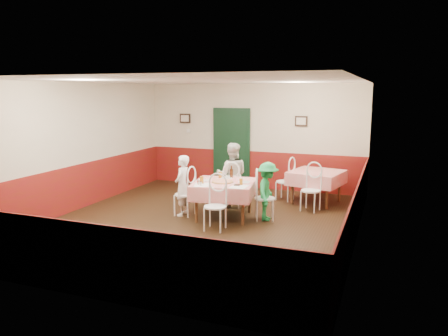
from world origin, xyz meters
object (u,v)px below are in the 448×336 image
(chair_near, at_px, (215,207))
(glass_a, at_px, (202,180))
(glass_b, at_px, (241,182))
(diner_far, at_px, (232,175))
(chair_left, at_px, (185,194))
(beer_bottle, at_px, (231,172))
(glass_c, at_px, (220,175))
(chair_second_b, at_px, (311,191))
(chair_right, at_px, (265,198))
(pizza, at_px, (223,182))
(diner_right, at_px, (267,191))
(second_table, at_px, (316,187))
(diner_left, at_px, (182,185))
(chair_far, at_px, (231,188))
(wallet, at_px, (237,185))
(main_table, at_px, (224,200))
(chair_second_a, at_px, (285,182))

(chair_near, height_order, glass_a, glass_a)
(glass_b, xyz_separation_m, diner_far, (-0.57, 1.05, -0.09))
(chair_left, bearing_deg, beer_bottle, 128.22)
(glass_c, distance_m, diner_far, 0.55)
(chair_second_b, xyz_separation_m, glass_a, (-1.96, -1.48, 0.38))
(chair_right, xyz_separation_m, pizza, (-0.85, -0.20, 0.32))
(beer_bottle, height_order, diner_right, diner_right)
(glass_a, bearing_deg, second_table, 48.76)
(pizza, xyz_separation_m, diner_left, (-0.88, -0.08, -0.13))
(second_table, xyz_separation_m, glass_a, (-1.96, -2.23, 0.46))
(chair_second_b, bearing_deg, glass_b, -118.97)
(chair_second_b, bearing_deg, beer_bottle, -142.90)
(glass_a, xyz_separation_m, diner_left, (-0.53, 0.17, -0.19))
(chair_far, xyz_separation_m, diner_far, (-0.01, 0.05, 0.28))
(diner_right, bearing_deg, wallet, 118.68)
(main_table, height_order, beer_bottle, beer_bottle)
(glass_a, xyz_separation_m, glass_c, (0.14, 0.67, -0.01))
(chair_right, bearing_deg, glass_c, 59.56)
(main_table, distance_m, chair_second_a, 2.10)
(chair_second_a, xyz_separation_m, glass_b, (-0.42, -2.08, 0.37))
(pizza, bearing_deg, chair_near, -79.31)
(chair_far, relative_size, chair_second_b, 1.00)
(pizza, xyz_separation_m, wallet, (0.38, -0.18, -0.00))
(chair_second_b, bearing_deg, second_table, 102.42)
(glass_a, bearing_deg, diner_left, 161.81)
(main_table, distance_m, beer_bottle, 0.67)
(chair_far, xyz_separation_m, pizza, (0.13, -0.90, 0.32))
(second_table, height_order, pizza, pizza)
(diner_left, bearing_deg, wallet, 80.22)
(chair_second_b, height_order, wallet, chair_second_b)
(main_table, relative_size, beer_bottle, 5.01)
(second_table, height_order, wallet, wallet)
(chair_near, bearing_deg, glass_b, 63.96)
(glass_b, relative_size, beer_bottle, 0.53)
(diner_right, bearing_deg, chair_left, 91.15)
(chair_second_b, height_order, diner_left, diner_left)
(chair_right, distance_m, glass_b, 0.63)
(chair_second_a, xyz_separation_m, wallet, (-0.48, -2.16, 0.32))
(glass_c, distance_m, diner_left, 0.85)
(second_table, height_order, diner_left, diner_left)
(glass_a, bearing_deg, chair_near, -46.11)
(second_table, relative_size, diner_right, 0.93)
(diner_far, bearing_deg, chair_far, 82.54)
(pizza, relative_size, glass_c, 3.20)
(chair_left, relative_size, glass_a, 6.15)
(chair_left, relative_size, beer_bottle, 3.70)
(glass_a, height_order, glass_b, glass_a)
(pizza, relative_size, beer_bottle, 1.74)
(main_table, xyz_separation_m, diner_right, (0.89, 0.15, 0.22))
(glass_c, bearing_deg, diner_right, -10.64)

